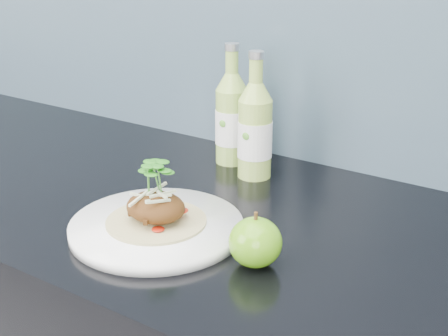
# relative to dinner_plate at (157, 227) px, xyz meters

# --- Properties ---
(dinner_plate) EXTENTS (0.31, 0.31, 0.02)m
(dinner_plate) POSITION_rel_dinner_plate_xyz_m (0.00, 0.00, 0.00)
(dinner_plate) COLOR white
(dinner_plate) RESTS_ON kitchen_counter
(pork_taco) EXTENTS (0.15, 0.15, 0.10)m
(pork_taco) POSITION_rel_dinner_plate_xyz_m (-0.00, 0.00, 0.04)
(pork_taco) COLOR tan
(pork_taco) RESTS_ON dinner_plate
(green_apple) EXTENTS (0.07, 0.07, 0.08)m
(green_apple) POSITION_rel_dinner_plate_xyz_m (0.17, -0.00, 0.03)
(green_apple) COLOR #3E870E
(green_apple) RESTS_ON kitchen_counter
(cider_bottle_left) EXTENTS (0.07, 0.07, 0.23)m
(cider_bottle_left) POSITION_rel_dinner_plate_xyz_m (-0.07, 0.31, 0.08)
(cider_bottle_left) COLOR #96BC4E
(cider_bottle_left) RESTS_ON kitchen_counter
(cider_bottle_right) EXTENTS (0.07, 0.07, 0.23)m
(cider_bottle_right) POSITION_rel_dinner_plate_xyz_m (0.01, 0.27, 0.08)
(cider_bottle_right) COLOR #9EC250
(cider_bottle_right) RESTS_ON kitchen_counter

